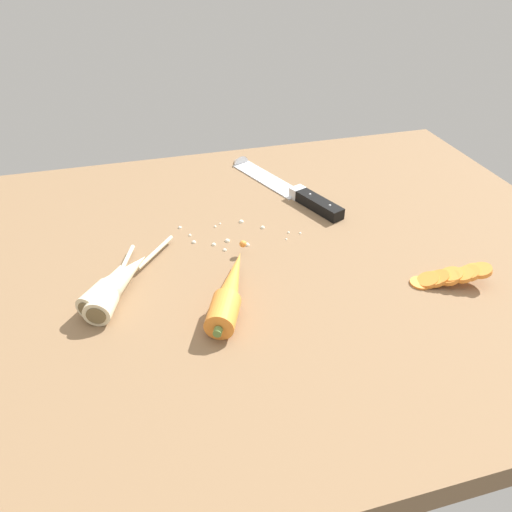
# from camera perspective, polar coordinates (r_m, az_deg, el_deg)

# --- Properties ---
(ground_plane) EXTENTS (1.20, 0.90, 0.04)m
(ground_plane) POSITION_cam_1_polar(r_m,az_deg,el_deg) (0.86, -0.36, -1.18)
(ground_plane) COLOR brown
(chefs_knife) EXTENTS (0.16, 0.34, 0.04)m
(chefs_knife) POSITION_cam_1_polar(r_m,az_deg,el_deg) (1.07, 2.67, 8.11)
(chefs_knife) COLOR silver
(chefs_knife) RESTS_ON ground_plane
(whole_carrot) EXTENTS (0.11, 0.21, 0.04)m
(whole_carrot) POSITION_cam_1_polar(r_m,az_deg,el_deg) (0.75, -2.99, -3.89)
(whole_carrot) COLOR orange
(whole_carrot) RESTS_ON ground_plane
(parsnip_front) EXTENTS (0.08, 0.18, 0.04)m
(parsnip_front) POSITION_cam_1_polar(r_m,az_deg,el_deg) (0.78, -16.21, -3.56)
(parsnip_front) COLOR beige
(parsnip_front) RESTS_ON ground_plane
(parsnip_mid_left) EXTENTS (0.16, 0.19, 0.04)m
(parsnip_mid_left) POSITION_cam_1_polar(r_m,az_deg,el_deg) (0.79, -15.29, -2.80)
(parsnip_mid_left) COLOR beige
(parsnip_mid_left) RESTS_ON ground_plane
(carrot_slice_stack) EXTENTS (0.12, 0.06, 0.04)m
(carrot_slice_stack) POSITION_cam_1_polar(r_m,az_deg,el_deg) (0.84, 21.11, -2.13)
(carrot_slice_stack) COLOR orange
(carrot_slice_stack) RESTS_ON ground_plane
(mince_crumbs) EXTENTS (0.21, 0.10, 0.01)m
(mince_crumbs) POSITION_cam_1_polar(r_m,az_deg,el_deg) (0.91, -2.94, 2.46)
(mince_crumbs) COLOR silver
(mince_crumbs) RESTS_ON ground_plane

